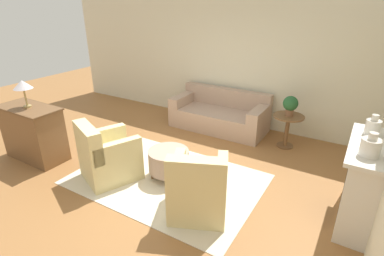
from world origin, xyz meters
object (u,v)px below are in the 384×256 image
(armchair_right, at_px, (198,189))
(dresser, at_px, (34,132))
(ottoman_table, at_px, (169,161))
(vase_mantel_far, at_px, (371,147))
(vase_mantel_near, at_px, (373,127))
(table_lamp, at_px, (23,85))
(side_table, at_px, (288,125))
(couch, at_px, (220,115))
(potted_plant_on_side_table, at_px, (290,105))
(armchair_left, at_px, (107,157))

(armchair_right, bearing_deg, dresser, -176.97)
(ottoman_table, xyz_separation_m, vase_mantel_far, (2.69, 0.10, 0.92))
(vase_mantel_near, xyz_separation_m, vase_mantel_far, (-0.00, -0.68, 0.01))
(vase_mantel_far, relative_size, table_lamp, 0.59)
(side_table, bearing_deg, couch, 173.54)
(ottoman_table, bearing_deg, potted_plant_on_side_table, 57.36)
(potted_plant_on_side_table, bearing_deg, dresser, -143.54)
(armchair_left, bearing_deg, table_lamp, -173.84)
(vase_mantel_far, height_order, table_lamp, table_lamp)
(armchair_left, distance_m, dresser, 1.65)
(ottoman_table, bearing_deg, couch, 94.90)
(side_table, height_order, potted_plant_on_side_table, potted_plant_on_side_table)
(dresser, bearing_deg, vase_mantel_far, 8.93)
(side_table, xyz_separation_m, dresser, (-3.82, -2.82, 0.06))
(dresser, relative_size, vase_mantel_near, 4.43)
(ottoman_table, bearing_deg, vase_mantel_near, 16.02)
(vase_mantel_far, bearing_deg, dresser, -171.07)
(vase_mantel_near, height_order, vase_mantel_far, vase_mantel_far)
(vase_mantel_far, bearing_deg, side_table, 123.75)
(armchair_left, xyz_separation_m, table_lamp, (-1.64, -0.18, 1.00))
(dresser, relative_size, potted_plant_on_side_table, 3.06)
(side_table, xyz_separation_m, vase_mantel_far, (1.34, -2.01, 0.77))
(ottoman_table, relative_size, side_table, 1.00)
(couch, distance_m, ottoman_table, 2.29)
(couch, xyz_separation_m, armchair_left, (-0.63, -2.82, 0.07))
(side_table, relative_size, dresser, 0.56)
(armchair_right, height_order, vase_mantel_far, vase_mantel_far)
(potted_plant_on_side_table, xyz_separation_m, table_lamp, (-3.82, -2.82, 0.50))
(side_table, bearing_deg, table_lamp, -143.54)
(armchair_right, relative_size, vase_mantel_far, 3.73)
(side_table, height_order, vase_mantel_far, vase_mantel_far)
(ottoman_table, height_order, vase_mantel_near, vase_mantel_near)
(vase_mantel_near, distance_m, potted_plant_on_side_table, 1.92)
(vase_mantel_far, height_order, potted_plant_on_side_table, vase_mantel_far)
(potted_plant_on_side_table, relative_size, table_lamp, 0.81)
(ottoman_table, height_order, potted_plant_on_side_table, potted_plant_on_side_table)
(armchair_right, distance_m, vase_mantel_far, 2.11)
(vase_mantel_far, bearing_deg, ottoman_table, -177.91)
(armchair_right, relative_size, potted_plant_on_side_table, 2.70)
(potted_plant_on_side_table, height_order, table_lamp, table_lamp)
(armchair_right, relative_size, dresser, 0.88)
(armchair_left, distance_m, vase_mantel_near, 3.85)
(side_table, bearing_deg, ottoman_table, -122.64)
(side_table, height_order, dresser, dresser)
(potted_plant_on_side_table, bearing_deg, table_lamp, -143.54)
(table_lamp, bearing_deg, couch, 52.83)
(armchair_left, xyz_separation_m, vase_mantel_far, (3.52, 0.63, 0.84))
(vase_mantel_near, relative_size, potted_plant_on_side_table, 0.69)
(dresser, relative_size, table_lamp, 2.49)
(armchair_left, bearing_deg, ottoman_table, 32.88)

